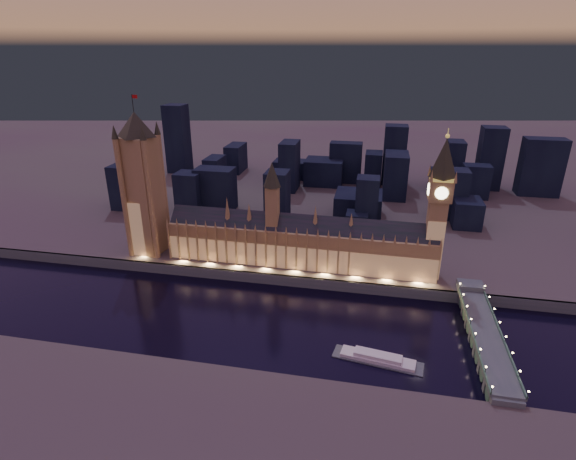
% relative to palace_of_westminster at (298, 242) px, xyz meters
% --- Properties ---
extents(ground_plane, '(2000.00, 2000.00, 0.00)m').
position_rel_palace_of_westminster_xyz_m(ground_plane, '(-11.01, -61.74, -26.37)').
color(ground_plane, black).
rests_on(ground_plane, ground).
extents(north_bank, '(2000.00, 960.00, 8.00)m').
position_rel_palace_of_westminster_xyz_m(north_bank, '(-11.01, 458.26, -22.37)').
color(north_bank, '#4B3344').
rests_on(north_bank, ground).
extents(embankment_wall, '(2000.00, 2.50, 8.00)m').
position_rel_palace_of_westminster_xyz_m(embankment_wall, '(-11.01, -20.74, -22.37)').
color(embankment_wall, '#455257').
rests_on(embankment_wall, ground).
extents(palace_of_westminster, '(202.00, 23.54, 78.00)m').
position_rel_palace_of_westminster_xyz_m(palace_of_westminster, '(0.00, 0.00, 0.00)').
color(palace_of_westminster, olive).
rests_on(palace_of_westminster, north_bank).
extents(victoria_tower, '(31.68, 31.68, 122.28)m').
position_rel_palace_of_westminster_xyz_m(victoria_tower, '(-121.01, 0.18, 42.33)').
color(victoria_tower, olive).
rests_on(victoria_tower, north_bank).
extents(elizabeth_tower, '(18.00, 18.00, 105.69)m').
position_rel_palace_of_westminster_xyz_m(elizabeth_tower, '(96.99, 0.18, 40.49)').
color(elizabeth_tower, olive).
rests_on(elizabeth_tower, north_bank).
extents(westminster_bridge, '(16.73, 113.00, 15.90)m').
position_rel_palace_of_westminster_xyz_m(westminster_bridge, '(122.32, -65.20, -20.37)').
color(westminster_bridge, '#455257').
rests_on(westminster_bridge, ground).
extents(river_boat, '(50.79, 19.04, 4.50)m').
position_rel_palace_of_westminster_xyz_m(river_boat, '(62.32, -93.78, -24.81)').
color(river_boat, '#455257').
rests_on(river_boat, ground).
extents(city_backdrop, '(488.63, 215.63, 85.97)m').
position_rel_palace_of_westminster_xyz_m(city_backdrop, '(24.17, 184.62, 5.19)').
color(city_backdrop, black).
rests_on(city_backdrop, north_bank).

